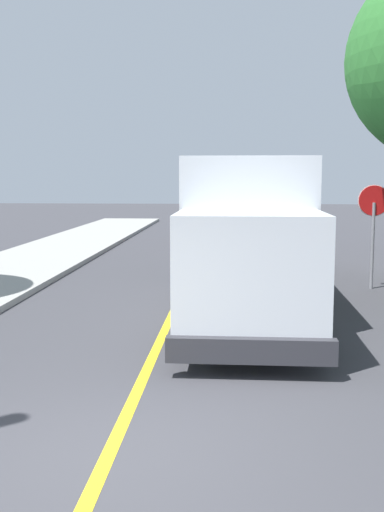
{
  "coord_description": "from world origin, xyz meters",
  "views": [
    {
      "loc": [
        1.26,
        -5.82,
        2.84
      ],
      "look_at": [
        0.51,
        5.32,
        1.4
      ],
      "focal_mm": 43.09,
      "sensor_mm": 36.0,
      "label": 1
    }
  ],
  "objects_px": {
    "stop_sign": "(373,216)",
    "parked_car_near": "(264,246)",
    "parked_car_mid": "(252,226)",
    "box_truck": "(247,231)",
    "parked_car_far": "(257,216)"
  },
  "relations": [
    {
      "from": "parked_car_near",
      "to": "parked_car_mid",
      "type": "distance_m",
      "value": 7.39
    },
    {
      "from": "parked_car_near",
      "to": "stop_sign",
      "type": "bearing_deg",
      "value": -44.74
    },
    {
      "from": "stop_sign",
      "to": "parked_car_far",
      "type": "bearing_deg",
      "value": 97.85
    },
    {
      "from": "parked_car_near",
      "to": "box_truck",
      "type": "bearing_deg",
      "value": -95.87
    },
    {
      "from": "parked_car_mid",
      "to": "parked_car_near",
      "type": "bearing_deg",
      "value": -88.85
    },
    {
      "from": "box_truck",
      "to": "stop_sign",
      "type": "xyz_separation_m",
      "value": [
        3.26,
        3.55,
        0.09
      ]
    },
    {
      "from": "box_truck",
      "to": "parked_car_mid",
      "type": "distance_m",
      "value": 13.59
    },
    {
      "from": "parked_car_far",
      "to": "stop_sign",
      "type": "height_order",
      "value": "stop_sign"
    },
    {
      "from": "stop_sign",
      "to": "parked_car_near",
      "type": "bearing_deg",
      "value": 135.26
    },
    {
      "from": "parked_car_near",
      "to": "parked_car_far",
      "type": "xyz_separation_m",
      "value": [
        0.3,
        14.26,
        0.0
      ]
    },
    {
      "from": "parked_car_mid",
      "to": "parked_car_far",
      "type": "height_order",
      "value": "same"
    },
    {
      "from": "parked_car_far",
      "to": "parked_car_near",
      "type": "bearing_deg",
      "value": -91.21
    },
    {
      "from": "parked_car_far",
      "to": "box_truck",
      "type": "bearing_deg",
      "value": -92.62
    },
    {
      "from": "parked_car_mid",
      "to": "parked_car_far",
      "type": "distance_m",
      "value": 6.88
    },
    {
      "from": "box_truck",
      "to": "parked_car_mid",
      "type": "xyz_separation_m",
      "value": [
        0.48,
        13.55,
        -0.97
      ]
    }
  ]
}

